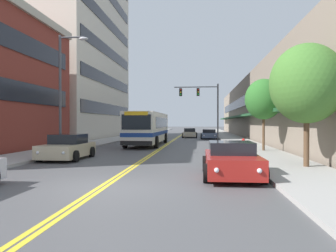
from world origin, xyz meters
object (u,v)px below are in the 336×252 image
Objects in this scene: fire_hydrant at (243,145)px; traffic_signal_mast at (203,100)px; car_red_parked_right_foreground at (231,160)px; car_dark_grey_parked_left_near at (143,134)px; car_champagne_moving_lead at (190,133)px; street_tree_right_near at (307,84)px; street_lamp_left_near at (64,85)px; street_tree_right_mid at (264,99)px; car_slate_blue_parked_right_mid at (209,134)px; city_bus at (148,127)px; car_beige_parked_left_far at (68,148)px.

traffic_signal_mast is at bearing 98.30° from fire_hydrant.
car_dark_grey_parked_left_near is at bearing 106.40° from car_red_parked_right_foreground.
fire_hydrant is at bearing -79.92° from car_champagne_moving_lead.
street_lamp_left_near is at bearing 161.71° from street_tree_right_near.
street_tree_right_near is at bearing -88.12° from street_tree_right_mid.
street_lamp_left_near is at bearing -162.12° from street_tree_right_mid.
traffic_signal_mast is at bearing -102.94° from car_slate_blue_parked_right_mid.
car_red_parked_right_foreground is at bearing -34.32° from street_lamp_left_near.
street_tree_right_near is at bearing -18.29° from street_lamp_left_near.
traffic_signal_mast is 17.66m from fire_hydrant.
traffic_signal_mast reaches higher than fire_hydrant.
car_beige_parked_left_far is (-2.69, -12.10, -1.02)m from city_bus.
car_red_parked_right_foreground is 5.01× the size of fire_hydrant.
car_dark_grey_parked_left_near is 22.36m from street_tree_right_mid.
car_slate_blue_parked_right_mid is 0.65× the size of street_lamp_left_near.
car_slate_blue_parked_right_mid is 19.65m from street_tree_right_mid.
car_slate_blue_parked_right_mid is at bearing -53.75° from car_champagne_moving_lead.
street_lamp_left_near is at bearing -107.41° from city_bus.
fire_hydrant is (-1.81, 7.00, -3.18)m from street_tree_right_near.
car_beige_parked_left_far is 11.03m from fire_hydrant.
traffic_signal_mast is 0.90× the size of street_lamp_left_near.
street_tree_right_mid is at bearing 39.78° from fire_hydrant.
car_slate_blue_parked_right_mid is 5.38× the size of fire_hydrant.
street_tree_right_mid reaches higher than car_champagne_moving_lead.
car_red_parked_right_foreground is 5.14m from street_tree_right_near.
street_tree_right_near reaches higher than car_red_parked_right_foreground.
car_champagne_moving_lead is 24.27m from fire_hydrant.
street_tree_right_mid is at bearing 17.88° from street_lamp_left_near.
street_lamp_left_near is 13.50m from street_tree_right_near.
car_dark_grey_parked_left_near reaches higher than car_slate_blue_parked_right_mid.
street_tree_right_near reaches higher than car_champagne_moving_lead.
car_slate_blue_parked_right_mid is 4.32m from car_champagne_moving_lead.
car_beige_parked_left_far reaches higher than car_slate_blue_parked_right_mid.
car_dark_grey_parked_left_near is 24.04m from car_beige_parked_left_far.
car_champagne_moving_lead is (-2.55, 3.48, 0.03)m from car_slate_blue_parked_right_mid.
city_bus reaches higher than car_red_parked_right_foreground.
car_red_parked_right_foreground is 0.60× the size of street_lamp_left_near.
street_tree_right_near is at bearing -58.11° from city_bus.
street_lamp_left_near is at bearing -111.88° from car_slate_blue_parked_right_mid.
car_beige_parked_left_far is at bearing -90.12° from car_dark_grey_parked_left_near.
fire_hydrant is at bearing 79.89° from car_red_parked_right_foreground.
city_bus is at bearing 121.89° from street_tree_right_near.
car_dark_grey_parked_left_near is 0.62× the size of street_lamp_left_near.
car_red_parked_right_foreground is at bearing -70.96° from city_bus.
traffic_signal_mast is at bearing 100.12° from street_tree_right_near.
fire_hydrant is (10.28, 4.00, -0.06)m from car_beige_parked_left_far.
car_dark_grey_parked_left_near reaches higher than fire_hydrant.
street_lamp_left_near is (-9.31, -23.18, 3.78)m from car_slate_blue_parked_right_mid.
street_tree_right_mid is (11.76, -18.76, 3.08)m from car_dark_grey_parked_left_near.
street_tree_right_mid reaches higher than city_bus.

